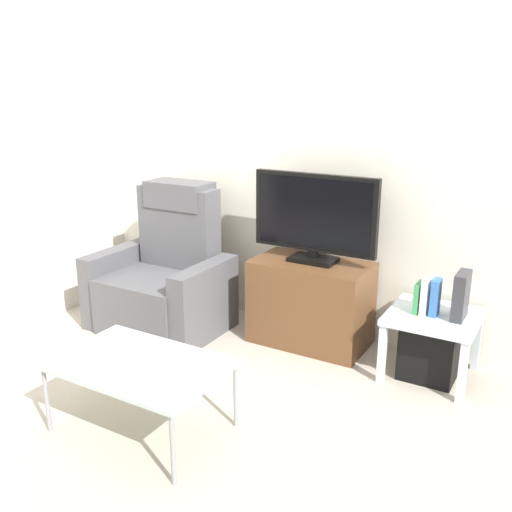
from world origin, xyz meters
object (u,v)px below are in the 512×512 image
book_rightmost (436,298)px  subwoofer_box (430,351)px  book_leftmost (418,297)px  cell_phone (153,369)px  game_console (461,296)px  side_table (433,323)px  book_middle (426,296)px  coffee_table (140,367)px  recliner_armchair (165,278)px  television (314,216)px  tv_stand (311,303)px

book_rightmost → subwoofer_box: bearing=100.0°
book_leftmost → cell_phone: (-0.97, -1.38, -0.12)m
book_rightmost → game_console: size_ratio=0.80×
side_table → book_middle: (-0.06, -0.02, 0.18)m
book_middle → game_console: game_console is taller
book_middle → game_console: size_ratio=0.80×
book_rightmost → game_console: 0.15m
book_rightmost → cell_phone: 1.75m
book_leftmost → game_console: game_console is taller
coffee_table → cell_phone: (0.11, -0.03, 0.03)m
recliner_armchair → book_leftmost: bearing=0.6°
book_rightmost → cell_phone: bearing=-128.0°
subwoofer_box → game_console: bearing=3.9°
side_table → coffee_table: bearing=-130.9°
coffee_table → television: bearing=77.4°
book_leftmost → game_console: size_ratio=0.67×
recliner_armchair → cell_phone: recliner_armchair is taller
side_table → book_middle: size_ratio=2.31×
side_table → cell_phone: 1.76m
subwoofer_box → book_middle: bearing=-160.1°
tv_stand → television: television is taller
cell_phone → book_leftmost: bearing=94.5°
book_leftmost → side_table: bearing=11.3°
television → recliner_armchair: television is taller
subwoofer_box → book_rightmost: size_ratio=1.45×
book_middle → cell_phone: 1.72m
tv_stand → coffee_table: bearing=-102.8°
television → book_leftmost: 0.87m
game_console → cell_phone: 1.87m
subwoofer_box → book_middle: (-0.06, -0.02, 0.37)m
recliner_armchair → coffee_table: size_ratio=1.20×
tv_stand → side_table: bearing=-3.8°
coffee_table → cell_phone: size_ratio=6.00×
recliner_armchair → book_leftmost: 1.88m
book_rightmost → cell_phone: book_rightmost is taller
tv_stand → subwoofer_box: (0.86, -0.06, -0.14)m
recliner_armchair → television: bearing=9.2°
recliner_armchair → tv_stand: bearing=8.3°
book_leftmost → coffee_table: bearing=-128.9°
subwoofer_box → coffee_table: size_ratio=0.37×
book_middle → recliner_armchair: bearing=-174.6°
tv_stand → television: (0.00, 0.02, 0.62)m
subwoofer_box → game_console: size_ratio=1.15×
side_table → book_middle: 0.19m
tv_stand → recliner_armchair: (-1.10, -0.26, 0.07)m
television → subwoofer_box: television is taller
recliner_armchair → cell_phone: 1.49m
book_rightmost → side_table: bearing=100.0°
coffee_table → book_middle: bearing=50.0°
subwoofer_box → side_table: bearing=26.6°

